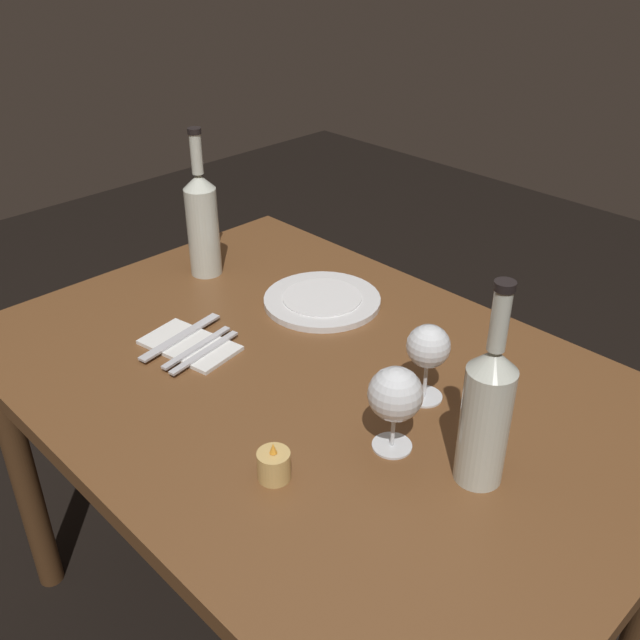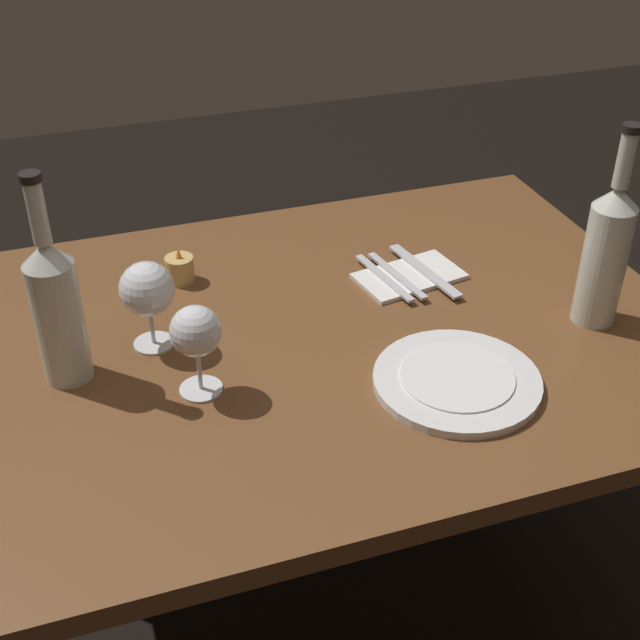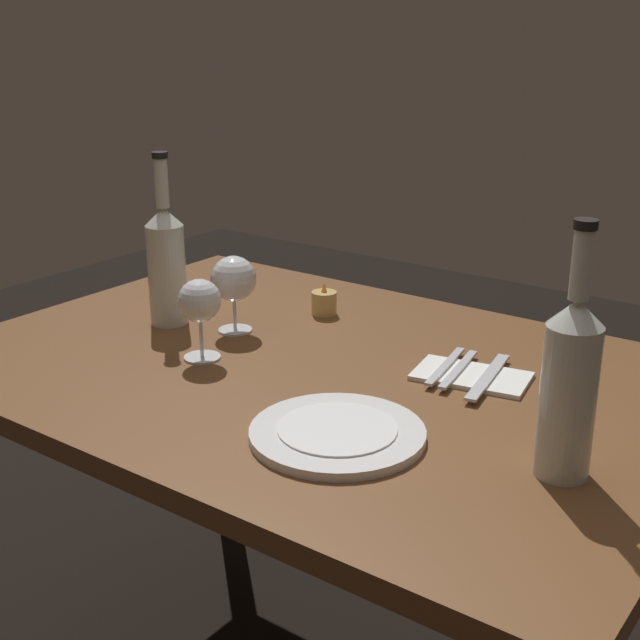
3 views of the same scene
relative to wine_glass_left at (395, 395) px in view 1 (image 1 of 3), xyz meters
The scene contains 12 objects.
ground_plane 0.88m from the wine_glass_left, 11.48° to the right, with size 6.00×6.00×0.00m, color black.
dining_table 0.31m from the wine_glass_left, 11.48° to the right, with size 1.30×0.90×0.74m.
wine_glass_left is the anchor object (origin of this frame).
wine_glass_right 0.15m from the wine_glass_left, 71.59° to the right, with size 0.08×0.08×0.15m.
wine_bottle 0.15m from the wine_glass_left, 163.31° to the right, with size 0.07×0.07×0.34m.
wine_bottle_second 0.74m from the wine_glass_left, 12.75° to the right, with size 0.07×0.07×0.35m.
votive_candle 0.22m from the wine_glass_left, 66.44° to the left, with size 0.05×0.05×0.07m.
dinner_plate 0.50m from the wine_glass_left, 31.13° to the right, with size 0.26×0.26×0.02m.
folded_napkin 0.49m from the wine_glass_left, ahead, with size 0.21×0.14×0.01m.
fork_inner 0.47m from the wine_glass_left, ahead, with size 0.05×0.18×0.00m.
fork_outer 0.44m from the wine_glass_left, ahead, with size 0.05×0.18×0.00m.
table_knife 0.52m from the wine_glass_left, ahead, with size 0.06×0.21×0.00m.
Camera 1 is at (-0.80, 0.76, 1.51)m, focal length 40.34 mm.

